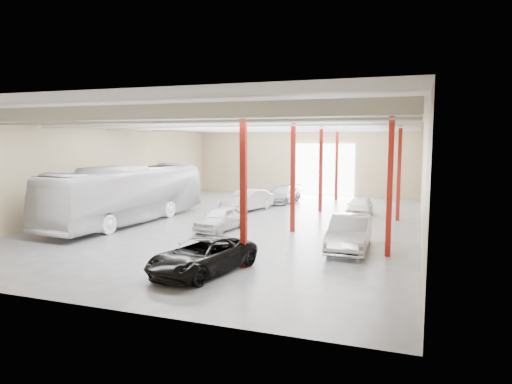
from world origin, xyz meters
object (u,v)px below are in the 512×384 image
Objects in this scene: black_sedan at (203,256)px; car_right_far at (360,206)px; coach_bus at (128,194)px; car_row_c at (282,194)px; car_right_near at (350,233)px; car_row_b at (247,200)px; car_row_a at (221,218)px.

car_right_far is (4.37, 16.17, -0.01)m from black_sedan.
car_right_far is at bearing 88.84° from black_sedan.
coach_bus reaches higher than car_row_c.
car_right_near reaches higher than car_row_c.
car_right_far is (14.02, 7.58, -1.16)m from coach_bus.
black_sedan is at bearing -60.53° from car_row_b.
black_sedan is 1.06× the size of car_row_b.
coach_bus reaches higher than car_right_near.
coach_bus is at bearing 168.42° from car_right_near.
car_row_b reaches higher than car_row_c.
car_row_a is 7.59m from car_row_b.
car_row_b is 5.35m from car_row_c.
car_right_near is (14.77, -2.61, -1.01)m from coach_bus.
car_right_near is (7.89, -15.05, 0.14)m from car_row_c.
car_row_c is at bearing 111.48° from black_sedan.
car_row_a is at bearing 123.00° from black_sedan.
black_sedan is at bearing -132.17° from car_right_near.
coach_bus is 14.26m from car_row_c.
car_row_a is 12.70m from car_row_c.
car_row_b is (-4.04, 15.82, 0.08)m from black_sedan.
car_right_far is at bearing 32.12° from coach_bus.
coach_bus is at bearing -112.65° from car_row_b.
coach_bus reaches higher than car_right_far.
car_row_b reaches higher than car_row_a.
black_sedan is 16.32m from car_row_b.
car_row_c is at bearing 144.99° from car_right_far.
black_sedan is 1.24× the size of car_right_far.
car_row_c is (-2.76, 21.02, -0.00)m from black_sedan.
coach_bus is 12.96m from black_sedan.
car_right_near reaches higher than black_sedan.
car_right_near is 10.22m from car_right_far.
car_row_b is 13.45m from car_right_near.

